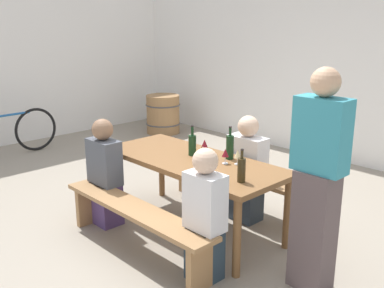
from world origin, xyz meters
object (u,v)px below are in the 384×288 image
object	(u,v)px
wine_glass_1	(209,155)
seated_guest_near_0	(105,175)
standing_host	(317,186)
seated_guest_near_1	(205,218)
bench_far	(238,179)
wine_barrel	(163,114)
parked_bicycle_0	(1,134)
tasting_table	(192,166)
wine_bottle_2	(242,169)
wine_glass_4	(238,154)
seated_guest_far_0	(247,171)
wine_bottle_0	(230,147)
bench_near	(135,217)
wine_bottle_1	(192,144)
wine_glass_3	(205,144)
wine_glass_0	(203,151)
wine_glass_2	(225,153)

from	to	relation	value
wine_glass_1	seated_guest_near_0	bearing A→B (deg)	-151.55
standing_host	seated_guest_near_1	bearing A→B (deg)	39.14
bench_far	wine_barrel	bearing A→B (deg)	152.92
parked_bicycle_0	tasting_table	bearing A→B (deg)	-84.56
wine_bottle_2	standing_host	size ratio (longest dim) A/B	0.16
wine_glass_4	seated_guest_near_0	size ratio (longest dim) A/B	0.13
seated_guest_near_0	standing_host	distance (m)	2.19
wine_glass_1	seated_guest_far_0	bearing A→B (deg)	92.81
wine_bottle_0	wine_bottle_2	bearing A→B (deg)	-39.78
bench_near	seated_guest_far_0	size ratio (longest dim) A/B	1.64
wine_bottle_1	wine_glass_3	world-z (taller)	wine_bottle_1
bench_far	tasting_table	bearing A→B (deg)	-90.00
bench_near	wine_glass_3	world-z (taller)	wine_glass_3
wine_bottle_0	seated_guest_far_0	bearing A→B (deg)	94.23
tasting_table	seated_guest_far_0	bearing A→B (deg)	67.06
tasting_table	parked_bicycle_0	xyz separation A→B (m)	(-3.82, -0.43, -0.30)
wine_glass_3	wine_barrel	distance (m)	4.07
wine_glass_0	seated_guest_far_0	xyz separation A→B (m)	(0.10, 0.55, -0.32)
wine_bottle_1	seated_guest_near_1	bearing A→B (deg)	-38.29
wine_glass_1	wine_barrel	size ratio (longest dim) A/B	0.21
wine_bottle_1	wine_barrel	size ratio (longest dim) A/B	0.43
wine_bottle_2	bench_far	bearing A→B (deg)	131.23
wine_glass_0	seated_guest_near_0	bearing A→B (deg)	-145.48
bench_far	seated_guest_near_1	world-z (taller)	seated_guest_near_1
wine_bottle_1	wine_barrel	world-z (taller)	wine_bottle_1
wine_barrel	parked_bicycle_0	world-z (taller)	parked_bicycle_0
bench_near	seated_guest_near_0	distance (m)	0.74
seated_guest_far_0	wine_barrel	xyz separation A→B (m)	(-3.55, 1.84, -0.18)
wine_bottle_0	wine_glass_0	xyz separation A→B (m)	(-0.12, -0.25, -0.02)
wine_glass_0	standing_host	bearing A→B (deg)	-1.78
wine_bottle_1	wine_glass_4	bearing A→B (deg)	11.36
seated_guest_near_1	parked_bicycle_0	xyz separation A→B (m)	(-4.56, 0.14, -0.17)
seated_guest_near_0	wine_bottle_0	bearing A→B (deg)	-49.30
wine_glass_1	wine_glass_4	size ratio (longest dim) A/B	1.01
bench_near	standing_host	xyz separation A→B (m)	(1.40, 0.69, 0.51)
wine_glass_2	seated_guest_far_0	xyz separation A→B (m)	(-0.10, 0.45, -0.31)
wine_bottle_2	standing_host	world-z (taller)	standing_host
wine_glass_2	seated_guest_far_0	distance (m)	0.55
seated_guest_far_0	wine_barrel	distance (m)	4.00
wine_bottle_1	wine_bottle_2	size ratio (longest dim) A/B	1.07
tasting_table	wine_glass_2	world-z (taller)	wine_glass_2
bench_far	parked_bicycle_0	distance (m)	3.98
bench_near	wine_bottle_0	world-z (taller)	wine_bottle_0
parked_bicycle_0	seated_guest_far_0	bearing A→B (deg)	-77.21
seated_guest_near_1	parked_bicycle_0	bearing A→B (deg)	88.29
wine_glass_2	wine_glass_4	bearing A→B (deg)	35.99
bench_near	wine_glass_2	xyz separation A→B (m)	(0.33, 0.83, 0.50)
tasting_table	bench_near	world-z (taller)	tasting_table
wine_bottle_0	wine_bottle_1	world-z (taller)	wine_bottle_0
seated_guest_near_0	seated_guest_far_0	xyz separation A→B (m)	(0.94, 1.13, 0.00)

